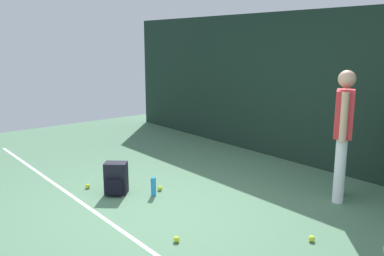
{
  "coord_description": "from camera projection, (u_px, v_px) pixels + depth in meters",
  "views": [
    {
      "loc": [
        3.83,
        -2.73,
        2.05
      ],
      "look_at": [
        0.0,
        0.4,
        1.0
      ],
      "focal_mm": 38.24,
      "sensor_mm": 36.0,
      "label": 1
    }
  ],
  "objects": [
    {
      "name": "tennis_ball_far_left",
      "position": [
        88.0,
        186.0,
        5.81
      ],
      "size": [
        0.07,
        0.07,
        0.07
      ],
      "primitive_type": "sphere",
      "color": "#CCE033",
      "rests_on": "ground"
    },
    {
      "name": "water_bottle",
      "position": [
        153.0,
        187.0,
        5.52
      ],
      "size": [
        0.07,
        0.07,
        0.25
      ],
      "primitive_type": "cylinder",
      "color": "#268CD8",
      "rests_on": "ground"
    },
    {
      "name": "backpack",
      "position": [
        116.0,
        179.0,
        5.57
      ],
      "size": [
        0.38,
        0.38,
        0.44
      ],
      "rotation": [
        0.0,
        0.0,
        0.84
      ],
      "color": "black",
      "rests_on": "ground"
    },
    {
      "name": "tennis_ball_by_fence",
      "position": [
        176.0,
        239.0,
        4.25
      ],
      "size": [
        0.07,
        0.07,
        0.07
      ],
      "primitive_type": "sphere",
      "color": "#CCE033",
      "rests_on": "ground"
    },
    {
      "name": "ground_plane",
      "position": [
        167.0,
        212.0,
        5.01
      ],
      "size": [
        12.0,
        12.0,
        0.0
      ],
      "primitive_type": "plane",
      "color": "#4C7556"
    },
    {
      "name": "tennis_ball_near_player",
      "position": [
        312.0,
        239.0,
        4.26
      ],
      "size": [
        0.07,
        0.07,
        0.07
      ],
      "primitive_type": "sphere",
      "color": "#CCE033",
      "rests_on": "ground"
    },
    {
      "name": "tennis_ball_mid_court",
      "position": [
        160.0,
        188.0,
        5.72
      ],
      "size": [
        0.07,
        0.07,
        0.07
      ],
      "primitive_type": "sphere",
      "color": "#CCE033",
      "rests_on": "ground"
    },
    {
      "name": "tennis_player",
      "position": [
        343.0,
        128.0,
        5.24
      ],
      "size": [
        0.39,
        0.47,
        1.7
      ],
      "rotation": [
        0.0,
        0.0,
        2.09
      ],
      "color": "white",
      "rests_on": "ground"
    },
    {
      "name": "back_fence",
      "position": [
        316.0,
        90.0,
        6.61
      ],
      "size": [
        10.0,
        0.1,
        2.55
      ],
      "primitive_type": "cube",
      "color": "#192D23",
      "rests_on": "ground"
    },
    {
      "name": "court_line",
      "position": [
        117.0,
        228.0,
        4.59
      ],
      "size": [
        9.0,
        0.05,
        0.0
      ],
      "primitive_type": "cube",
      "color": "white",
      "rests_on": "ground"
    }
  ]
}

